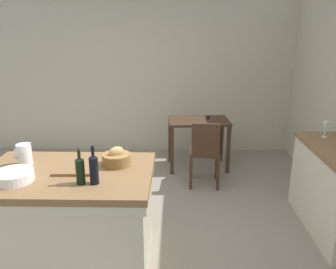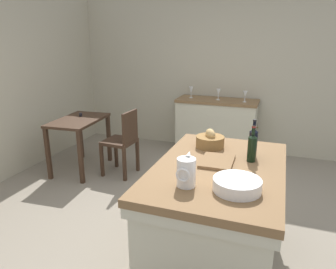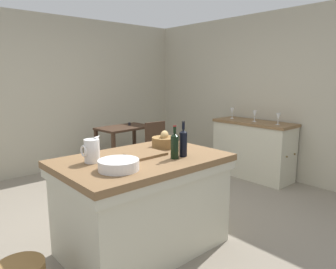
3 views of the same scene
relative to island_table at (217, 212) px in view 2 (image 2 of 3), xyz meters
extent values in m
plane|color=gray|center=(0.36, 0.47, -0.48)|extent=(6.76, 6.76, 0.00)
cube|color=#B2AA93|center=(2.96, 0.47, 0.82)|extent=(0.12, 5.20, 2.60)
cube|color=brown|center=(0.00, 0.00, 0.38)|extent=(1.50, 0.99, 0.06)
cube|color=beige|center=(0.00, 0.00, 0.31)|extent=(1.48, 0.97, 0.08)
cube|color=beige|center=(0.00, 0.00, -0.06)|extent=(1.42, 0.91, 0.83)
cube|color=brown|center=(2.62, 0.54, 0.41)|extent=(0.52, 1.27, 0.04)
cube|color=beige|center=(2.62, 0.54, -0.05)|extent=(0.49, 1.24, 0.86)
sphere|color=brown|center=(2.50, -0.10, 0.00)|extent=(0.03, 0.03, 0.03)
sphere|color=brown|center=(2.74, -0.10, 0.00)|extent=(0.03, 0.03, 0.03)
cube|color=#3D281C|center=(1.30, 2.24, 0.26)|extent=(0.94, 0.63, 0.04)
cube|color=#3D281C|center=(0.91, 1.97, -0.12)|extent=(0.05, 0.05, 0.72)
cube|color=#3D281C|center=(1.73, 2.03, -0.12)|extent=(0.05, 0.05, 0.72)
cube|color=#3D281C|center=(0.87, 2.46, -0.12)|extent=(0.05, 0.05, 0.72)
cube|color=#3D281C|center=(1.70, 2.52, -0.12)|extent=(0.05, 0.05, 0.72)
cylinder|color=black|center=(1.45, 2.30, 0.30)|extent=(0.04, 0.04, 0.05)
cube|color=#3D281C|center=(1.35, 1.64, 0.00)|extent=(0.42, 0.42, 0.04)
cube|color=#3D281C|center=(1.34, 1.46, 0.23)|extent=(0.36, 0.05, 0.42)
cube|color=#3D281C|center=(1.54, 1.81, -0.25)|extent=(0.04, 0.04, 0.46)
cube|color=#3D281C|center=(1.18, 1.83, -0.25)|extent=(0.04, 0.04, 0.46)
cube|color=#3D281C|center=(1.52, 1.45, -0.25)|extent=(0.04, 0.04, 0.46)
cube|color=#3D281C|center=(1.16, 1.47, -0.25)|extent=(0.04, 0.04, 0.46)
cylinder|color=white|center=(-0.42, 0.15, 0.51)|extent=(0.13, 0.13, 0.20)
cone|color=white|center=(-0.36, 0.15, 0.62)|extent=(0.07, 0.04, 0.06)
torus|color=white|center=(-0.49, 0.15, 0.52)|extent=(0.02, 0.10, 0.10)
cylinder|color=white|center=(-0.37, -0.19, 0.45)|extent=(0.32, 0.32, 0.08)
cylinder|color=olive|center=(0.42, 0.17, 0.46)|extent=(0.26, 0.26, 0.11)
ellipsoid|color=tan|center=(0.42, 0.17, 0.53)|extent=(0.16, 0.14, 0.10)
cube|color=brown|center=(0.07, 0.03, 0.42)|extent=(0.34, 0.26, 0.02)
cylinder|color=black|center=(0.30, -0.22, 0.52)|extent=(0.07, 0.07, 0.22)
cone|color=black|center=(0.30, -0.22, 0.64)|extent=(0.07, 0.07, 0.03)
cylinder|color=black|center=(0.30, -0.22, 0.70)|extent=(0.03, 0.03, 0.08)
cylinder|color=black|center=(0.30, -0.22, 0.73)|extent=(0.03, 0.03, 0.01)
cylinder|color=black|center=(0.19, -0.23, 0.51)|extent=(0.07, 0.07, 0.20)
cone|color=black|center=(0.19, -0.23, 0.62)|extent=(0.07, 0.07, 0.02)
cylinder|color=black|center=(0.19, -0.23, 0.67)|extent=(0.03, 0.03, 0.07)
cylinder|color=maroon|center=(0.19, -0.23, 0.70)|extent=(0.03, 0.03, 0.01)
cylinder|color=white|center=(2.57, 0.11, 0.43)|extent=(0.06, 0.06, 0.00)
cylinder|color=white|center=(2.57, 0.11, 0.47)|extent=(0.01, 0.01, 0.07)
cone|color=white|center=(2.57, 0.11, 0.55)|extent=(0.07, 0.07, 0.10)
cylinder|color=white|center=(2.60, 0.53, 0.43)|extent=(0.06, 0.06, 0.00)
cylinder|color=white|center=(2.60, 0.53, 0.47)|extent=(0.01, 0.01, 0.07)
cone|color=white|center=(2.60, 0.53, 0.55)|extent=(0.07, 0.07, 0.10)
cylinder|color=white|center=(2.63, 0.98, 0.43)|extent=(0.06, 0.06, 0.00)
cylinder|color=white|center=(2.63, 0.98, 0.47)|extent=(0.01, 0.01, 0.07)
cone|color=white|center=(2.63, 0.98, 0.56)|extent=(0.07, 0.07, 0.10)
camera|label=1|loc=(0.94, -2.71, 1.62)|focal=36.53mm
camera|label=2|loc=(-2.31, -0.40, 1.39)|focal=33.81mm
camera|label=3|loc=(-1.63, -2.19, 1.13)|focal=33.28mm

